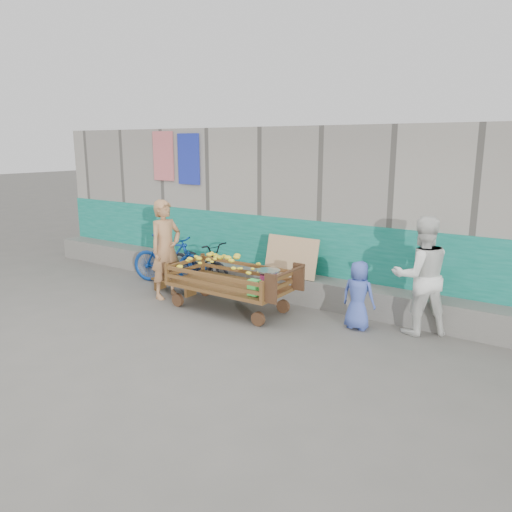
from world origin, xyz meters
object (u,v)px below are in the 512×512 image
Objects in this scene: banana_cart at (227,273)px; bicycle_blue at (169,259)px; child at (358,295)px; woman at (421,276)px; vendor_man at (166,249)px; bench at (175,283)px; bicycle_dark at (199,264)px.

bicycle_blue is (-1.90, 0.59, -0.14)m from banana_cart.
banana_cart is 2.18m from child.
banana_cart is 1.26× the size of woman.
vendor_man is 1.02× the size of woman.
bicycle_dark is at bearing 81.14° from bench.
bicycle_blue is at bearing 48.69° from vendor_man.
bench is 0.93× the size of child.
woman is at bearing -156.24° from child.
woman is 0.93m from child.
vendor_man is (-1.30, -0.08, 0.25)m from banana_cart.
banana_cart is 1.23× the size of vendor_man.
vendor_man is 1.03× the size of bicycle_dark.
bench is 0.76m from vendor_man.
bicycle_dark is at bearing 148.67° from banana_cart.
bench is at bearing 24.96° from vendor_man.
bench is (-1.40, 0.21, -0.45)m from banana_cart.
banana_cart is 3.03m from woman.
bicycle_dark is (-3.44, 0.40, -0.07)m from child.
banana_cart is at bearing -112.23° from bicycle_dark.
vendor_man is 1.08× the size of bicycle_blue.
woman reaches higher than child.
woman is at bearing -81.70° from bicycle_dark.
bicycle_blue reaches higher than banana_cart.
bicycle_dark reaches higher than bench.
bench is at bearing 3.77° from child.
child is at bearing 3.06° from bench.
banana_cart is at bearing -23.89° from woman.
bicycle_blue is at bearing -2.08° from child.
bench is 0.55× the size of vendor_man.
bench is 4.41m from woman.
vendor_man reaches higher than bicycle_dark.
child is (3.54, 0.19, 0.34)m from bench.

